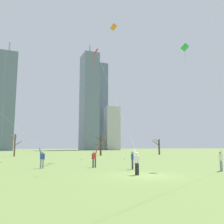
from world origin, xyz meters
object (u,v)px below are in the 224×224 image
(distant_kite_drifting_left_pink, at_px, (127,5))
(bare_tree_leftmost, at_px, (101,145))
(kite_flyer_foreground_left_white, at_px, (29,146))
(bare_tree_right_of_center, at_px, (15,144))
(kite_flyer_midfield_right_green, at_px, (104,145))
(bystander_strolling_midfield, at_px, (132,159))
(bare_tree_far_right_edge, at_px, (159,146))
(kite_flyer_midfield_center_red, at_px, (132,148))
(kite_flyer_foreground_right_teal, at_px, (216,95))
(distant_kite_high_overhead_yellow, at_px, (8,9))
(distant_kite_drifting_right_orange, at_px, (112,35))

(distant_kite_drifting_left_pink, distance_m, bare_tree_leftmost, 30.02)
(kite_flyer_foreground_left_white, bearing_deg, bare_tree_right_of_center, 91.75)
(kite_flyer_midfield_right_green, distance_m, bare_tree_right_of_center, 33.46)
(bystander_strolling_midfield, height_order, bare_tree_far_right_edge, bare_tree_far_right_edge)
(bare_tree_right_of_center, distance_m, bare_tree_far_right_edge, 34.02)
(kite_flyer_midfield_center_red, distance_m, bare_tree_leftmost, 38.05)
(kite_flyer_foreground_right_teal, height_order, bare_tree_right_of_center, kite_flyer_foreground_right_teal)
(distant_kite_drifting_left_pink, height_order, bare_tree_leftmost, distant_kite_drifting_left_pink)
(distant_kite_high_overhead_yellow, xyz_separation_m, bare_tree_leftmost, (20.11, 22.37, -16.36))
(kite_flyer_foreground_right_teal, relative_size, kite_flyer_midfield_right_green, 1.71)
(kite_flyer_midfield_center_red, distance_m, distant_kite_drifting_left_pink, 29.62)
(bystander_strolling_midfield, height_order, distant_kite_drifting_right_orange, distant_kite_drifting_right_orange)
(kite_flyer_foreground_left_white, xyz_separation_m, bare_tree_far_right_edge, (32.99, 28.87, -0.02))
(kite_flyer_foreground_right_teal, distance_m, bare_tree_leftmost, 39.19)
(kite_flyer_midfield_center_red, bearing_deg, kite_flyer_foreground_left_white, 130.55)
(kite_flyer_midfield_center_red, height_order, kite_flyer_foreground_right_teal, kite_flyer_foreground_right_teal)
(kite_flyer_foreground_right_teal, distance_m, bystander_strolling_midfield, 8.90)
(kite_flyer_midfield_right_green, height_order, distant_kite_high_overhead_yellow, distant_kite_high_overhead_yellow)
(kite_flyer_midfield_right_green, xyz_separation_m, bystander_strolling_midfield, (1.68, -2.73, -1.23))
(kite_flyer_midfield_center_red, height_order, bare_tree_far_right_edge, kite_flyer_midfield_center_red)
(kite_flyer_midfield_center_red, xyz_separation_m, kite_flyer_midfield_right_green, (0.24, 6.41, 0.21))
(kite_flyer_foreground_right_teal, xyz_separation_m, distant_kite_high_overhead_yellow, (-15.73, 16.41, 12.80))
(distant_kite_high_overhead_yellow, xyz_separation_m, bare_tree_right_of_center, (1.83, 24.76, -16.21))
(kite_flyer_midfield_right_green, xyz_separation_m, bare_tree_right_of_center, (-7.90, 32.51, 0.41))
(kite_flyer_midfield_center_red, height_order, bare_tree_right_of_center, kite_flyer_midfield_center_red)
(distant_kite_high_overhead_yellow, relative_size, distant_kite_drifting_left_pink, 0.76)
(bare_tree_right_of_center, bearing_deg, bystander_strolling_midfield, -74.78)
(bare_tree_right_of_center, relative_size, bare_tree_far_right_edge, 1.16)
(kite_flyer_midfield_center_red, relative_size, bare_tree_far_right_edge, 2.68)
(distant_kite_drifting_right_orange, distance_m, bare_tree_right_of_center, 30.12)
(distant_kite_drifting_left_pink, bearing_deg, distant_kite_high_overhead_yellow, -171.25)
(distant_kite_drifting_right_orange, xyz_separation_m, distant_kite_drifting_left_pink, (2.10, -1.64, 4.90))
(kite_flyer_foreground_right_teal, bearing_deg, bystander_strolling_midfield, 126.02)
(kite_flyer_midfield_center_red, xyz_separation_m, bare_tree_far_right_edge, (26.28, 36.72, 0.17))
(kite_flyer_midfield_center_red, bearing_deg, distant_kite_drifting_left_pink, 64.54)
(kite_flyer_foreground_left_white, distance_m, distant_kite_high_overhead_yellow, 18.01)
(distant_kite_drifting_left_pink, relative_size, bare_tree_leftmost, 6.27)
(kite_flyer_foreground_left_white, xyz_separation_m, kite_flyer_foreground_right_teal, (12.94, -10.09, 3.84))
(kite_flyer_foreground_left_white, distance_m, distant_kite_drifting_right_orange, 24.37)
(distant_kite_high_overhead_yellow, relative_size, bare_tree_right_of_center, 4.59)
(kite_flyer_midfield_center_red, height_order, distant_kite_high_overhead_yellow, distant_kite_high_overhead_yellow)
(bare_tree_far_right_edge, bearing_deg, kite_flyer_midfield_center_red, -125.59)
(kite_flyer_midfield_right_green, height_order, distant_kite_drifting_right_orange, distant_kite_drifting_right_orange)
(kite_flyer_foreground_right_teal, xyz_separation_m, bare_tree_right_of_center, (-13.89, 41.17, -3.42))
(distant_kite_drifting_left_pink, xyz_separation_m, bare_tree_right_of_center, (-15.69, 22.06, -22.37))
(kite_flyer_foreground_left_white, bearing_deg, distant_kite_drifting_right_orange, 40.10)
(kite_flyer_foreground_left_white, height_order, bare_tree_far_right_edge, kite_flyer_foreground_left_white)
(distant_kite_drifting_right_orange, bearing_deg, kite_flyer_foreground_right_teal, -89.17)
(kite_flyer_foreground_left_white, relative_size, kite_flyer_midfield_right_green, 0.72)
(distant_kite_drifting_left_pink, bearing_deg, kite_flyer_midfield_right_green, -126.70)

